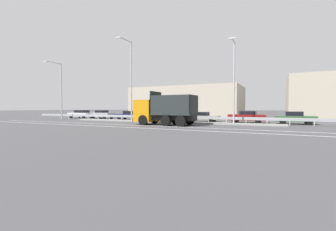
# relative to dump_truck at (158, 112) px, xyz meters

# --- Properties ---
(ground_plane) EXTENTS (320.00, 320.00, 0.00)m
(ground_plane) POSITION_rel_dump_truck_xyz_m (-1.05, 1.79, -1.33)
(ground_plane) COLOR #424244
(lane_strip_0) EXTENTS (49.02, 0.16, 0.01)m
(lane_strip_0) POSITION_rel_dump_truck_xyz_m (0.90, -1.82, -1.33)
(lane_strip_0) COLOR silver
(lane_strip_0) RESTS_ON ground_plane
(lane_strip_1) EXTENTS (49.02, 0.16, 0.01)m
(lane_strip_1) POSITION_rel_dump_truck_xyz_m (0.90, -4.22, -1.33)
(lane_strip_1) COLOR silver
(lane_strip_1) RESTS_ON ground_plane
(median_island) EXTENTS (26.96, 1.10, 0.18)m
(median_island) POSITION_rel_dump_truck_xyz_m (-1.05, 3.40, -1.24)
(median_island) COLOR gray
(median_island) RESTS_ON ground_plane
(median_guardrail) EXTENTS (49.02, 0.09, 0.78)m
(median_guardrail) POSITION_rel_dump_truck_xyz_m (-1.05, 4.70, -0.76)
(median_guardrail) COLOR #9EA0A5
(median_guardrail) RESTS_ON ground_plane
(dump_truck) EXTENTS (6.68, 2.80, 3.53)m
(dump_truck) POSITION_rel_dump_truck_xyz_m (0.00, 0.00, 0.00)
(dump_truck) COLOR orange
(dump_truck) RESTS_ON ground_plane
(median_road_sign) EXTENTS (0.79, 0.16, 2.60)m
(median_road_sign) POSITION_rel_dump_truck_xyz_m (-2.14, 3.40, 0.06)
(median_road_sign) COLOR white
(median_road_sign) RESTS_ON ground_plane
(street_lamp_0) EXTENTS (0.70, 2.72, 8.75)m
(street_lamp_0) POSITION_rel_dump_truck_xyz_m (-18.83, 3.07, 3.58)
(street_lamp_0) COLOR #ADADB2
(street_lamp_0) RESTS_ON ground_plane
(street_lamp_1) EXTENTS (0.71, 2.61, 10.50)m
(street_lamp_1) POSITION_rel_dump_truck_xyz_m (-5.76, 3.19, 4.46)
(street_lamp_1) COLOR #ADADB2
(street_lamp_1) RESTS_ON ground_plane
(street_lamp_2) EXTENTS (0.71, 2.11, 8.76)m
(street_lamp_2) POSITION_rel_dump_truck_xyz_m (7.33, 3.14, 3.51)
(street_lamp_2) COLOR #ADADB2
(street_lamp_2) RESTS_ON ground_plane
(parked_car_0) EXTENTS (4.89, 1.94, 1.39)m
(parked_car_0) POSITION_rel_dump_truck_xyz_m (-19.13, 7.51, -0.62)
(parked_car_0) COLOR silver
(parked_car_0) RESTS_ON ground_plane
(parked_car_1) EXTENTS (3.87, 1.89, 1.39)m
(parked_car_1) POSITION_rel_dump_truck_xyz_m (-14.21, 7.23, -0.61)
(parked_car_1) COLOR #A3A3A8
(parked_car_1) RESTS_ON ground_plane
(parked_car_2) EXTENTS (4.90, 1.98, 1.34)m
(parked_car_2) POSITION_rel_dump_truck_xyz_m (-8.63, 7.23, -0.65)
(parked_car_2) COLOR navy
(parked_car_2) RESTS_ON ground_plane
(parked_car_3) EXTENTS (3.99, 1.86, 1.57)m
(parked_car_3) POSITION_rel_dump_truck_xyz_m (-3.04, 7.16, -0.55)
(parked_car_3) COLOR silver
(parked_car_3) RESTS_ON ground_plane
(parked_car_4) EXTENTS (4.61, 1.88, 1.26)m
(parked_car_4) POSITION_rel_dump_truck_xyz_m (2.59, 7.21, -0.68)
(parked_car_4) COLOR gray
(parked_car_4) RESTS_ON ground_plane
(parked_car_5) EXTENTS (4.26, 1.86, 1.42)m
(parked_car_5) POSITION_rel_dump_truck_xyz_m (8.23, 7.25, -0.60)
(parked_car_5) COLOR maroon
(parked_car_5) RESTS_ON ground_plane
(parked_car_6) EXTENTS (4.03, 1.91, 1.40)m
(parked_car_6) POSITION_rel_dump_truck_xyz_m (13.22, 7.13, -0.62)
(parked_car_6) COLOR #335B33
(parked_car_6) RESTS_ON ground_plane
(background_building_0) EXTENTS (23.31, 12.32, 6.28)m
(background_building_0) POSITION_rel_dump_truck_xyz_m (-6.56, 26.09, 1.81)
(background_building_0) COLOR #B7AD99
(background_building_0) RESTS_ON ground_plane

